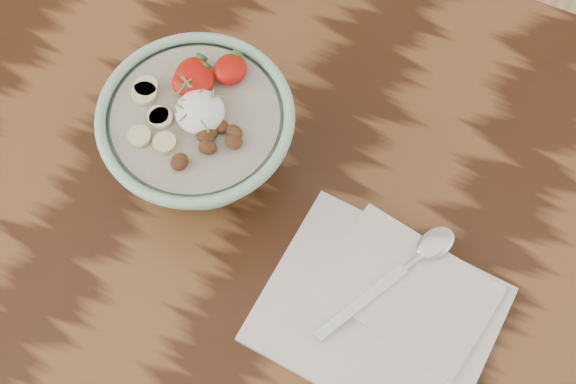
# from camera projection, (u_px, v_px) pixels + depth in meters

# --- Properties ---
(table) EXTENTS (1.60, 0.90, 0.75)m
(table) POSITION_uv_depth(u_px,v_px,m) (269.00, 286.00, 0.94)
(table) COLOR #33190C
(table) RESTS_ON ground
(breakfast_bowl) EXTENTS (0.20, 0.20, 0.13)m
(breakfast_bowl) POSITION_uv_depth(u_px,v_px,m) (199.00, 135.00, 0.84)
(breakfast_bowl) COLOR #93C5A3
(breakfast_bowl) RESTS_ON table
(napkin) EXTENTS (0.24, 0.21, 0.01)m
(napkin) POSITION_uv_depth(u_px,v_px,m) (385.00, 309.00, 0.83)
(napkin) COLOR silver
(napkin) RESTS_ON table
(spoon) EXTENTS (0.10, 0.18, 0.01)m
(spoon) POSITION_uv_depth(u_px,v_px,m) (417.00, 258.00, 0.84)
(spoon) COLOR silver
(spoon) RESTS_ON napkin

